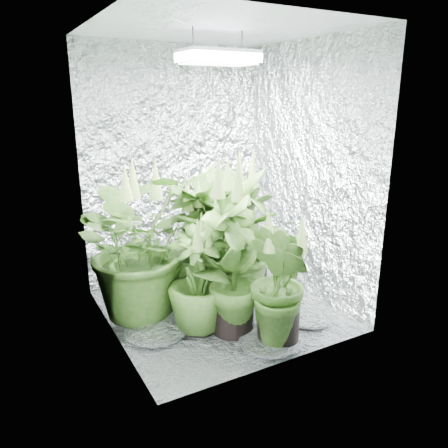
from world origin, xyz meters
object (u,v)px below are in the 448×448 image
plant_b (245,232)px  circulation_fan (256,261)px  plant_a (139,245)px  plant_d (199,247)px  plant_c (212,234)px  plant_f (234,255)px  plant_e (231,247)px  plant_g (280,286)px  plant_h (198,280)px  grow_lamp (218,57)px

plant_b → circulation_fan: (0.28, 0.26, -0.38)m
plant_a → plant_d: (0.46, -0.03, -0.09)m
plant_c → plant_f: (-0.17, -0.65, 0.06)m
plant_e → plant_f: size_ratio=0.89×
plant_c → plant_d: (-0.19, -0.16, -0.03)m
plant_b → plant_d: size_ratio=1.14×
plant_c → plant_g: bearing=-89.0°
plant_c → plant_f: plant_f is taller
plant_c → plant_h: plant_c is taller
grow_lamp → plant_g: bearing=-78.4°
plant_g → circulation_fan: (0.46, 0.99, -0.24)m
plant_c → plant_h: (-0.37, -0.51, -0.13)m
plant_c → circulation_fan: bearing=7.9°
grow_lamp → plant_f: (-0.06, -0.33, -1.26)m
plant_b → circulation_fan: 0.54m
plant_c → plant_e: plant_c is taller
grow_lamp → plant_a: 1.39m
grow_lamp → plant_b: size_ratio=0.43×
plant_d → plant_e: (0.18, -0.18, 0.03)m
plant_f → plant_c: bearing=75.1°
grow_lamp → plant_c: grow_lamp is taller
plant_a → plant_e: size_ratio=1.10×
plant_f → plant_h: 0.31m
plant_e → plant_h: (-0.36, -0.18, -0.12)m
plant_e → circulation_fan: bearing=39.8°
plant_b → plant_e: bearing=-145.3°
grow_lamp → plant_c: size_ratio=0.46×
plant_d → circulation_fan: size_ratio=2.63×
plant_h → plant_e: bearing=25.9°
circulation_fan → plant_g: bearing=-115.7°
plant_a → plant_h: bearing=-54.6°
plant_d → plant_c: bearing=39.9°
plant_b → plant_g: size_ratio=1.29×
plant_e → plant_g: (0.03, -0.58, -0.09)m
plant_b → plant_g: plant_b is taller
grow_lamp → circulation_fan: (0.58, 0.39, -1.66)m
grow_lamp → plant_a: grow_lamp is taller
plant_g → plant_h: plant_g is taller
plant_c → plant_e: bearing=-91.6°
plant_b → plant_e: 0.25m
plant_a → plant_h: (0.28, -0.39, -0.18)m
plant_a → plant_d: size_ratio=1.16×
grow_lamp → plant_e: 1.33m
plant_c → circulation_fan: (0.47, 0.07, -0.34)m
plant_f → grow_lamp: bearing=78.8°
plant_a → plant_g: (0.66, -0.80, -0.15)m
plant_a → plant_e: bearing=-18.4°
plant_a → plant_g: bearing=-50.2°
plant_b → plant_c: 0.28m
plant_g → grow_lamp: bearing=101.6°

